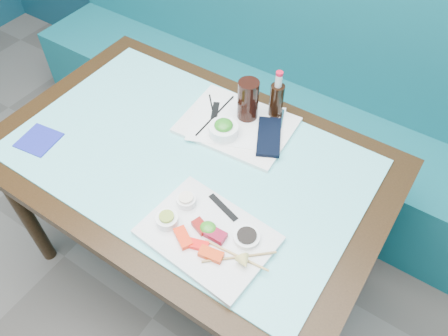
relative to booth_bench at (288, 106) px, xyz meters
The scene contains 34 objects.
booth_bench is the anchor object (origin of this frame).
dining_table 0.89m from the booth_bench, 90.00° to the right, with size 1.40×0.90×0.75m.
glass_top 0.92m from the booth_bench, 90.00° to the right, with size 1.22×0.76×0.01m, color #69D0D2.
sashimi_plate 1.17m from the booth_bench, 76.87° to the right, with size 0.38×0.27×0.02m, color silver.
salmon_left 1.21m from the booth_bench, 79.94° to the right, with size 0.07×0.03×0.02m, color #FF2B0A.
salmon_mid 1.22m from the booth_bench, 77.44° to the right, with size 0.06×0.03×0.01m, color #FF0E0A.
salmon_right 1.23m from the booth_bench, 75.09° to the right, with size 0.07×0.03×0.02m, color red.
tuna_left 1.16m from the booth_bench, 78.35° to the right, with size 0.05×0.03×0.02m, color maroon.
tuna_right 1.18m from the booth_bench, 75.55° to the right, with size 0.06×0.04×0.02m, color maroon.
seaweed_garnish 1.17m from the booth_bench, 77.01° to the right, with size 0.05×0.05×0.03m, color #348A1F.
ramekin_wasabi 1.19m from the booth_bench, 83.57° to the right, with size 0.07×0.07×0.03m, color white.
wasabi_fill 1.19m from the booth_bench, 83.57° to the right, with size 0.04×0.04×0.01m, color olive.
ramekin_ginger 1.10m from the booth_bench, 82.73° to the right, with size 0.06×0.06×0.03m, color white.
ginger_fill 1.11m from the booth_bench, 82.73° to the right, with size 0.05×0.05×0.01m, color #F5E3C9.
soy_dish 1.16m from the booth_bench, 70.84° to the right, with size 0.08×0.08×0.02m, color white.
soy_fill 1.16m from the booth_bench, 70.84° to the right, with size 0.06×0.06×0.01m, color black.
lemon_wedge 1.24m from the booth_bench, 70.27° to the right, with size 0.04×0.04×0.03m, color #E6D26D.
chopstick_sleeve 1.07m from the booth_bench, 76.34° to the right, with size 0.12×0.02×0.00m, color black.
wooden_chopstick_a 1.21m from the booth_bench, 71.67° to the right, with size 0.01×0.01×0.21m, color tan.
wooden_chopstick_b 1.22m from the booth_bench, 71.19° to the right, with size 0.01×0.01×0.22m, color #9E7C4A.
serving_tray 0.73m from the booth_bench, 83.97° to the right, with size 0.40×0.30×0.01m, color white.
paper_placemat 0.74m from the booth_bench, 83.97° to the right, with size 0.34×0.24×0.00m, color white.
seaweed_bowl 0.81m from the booth_bench, 85.44° to the right, with size 0.11×0.11×0.04m, color white.
seaweed_salad 0.83m from the booth_bench, 85.44° to the right, with size 0.07×0.07×0.03m, color #28831E.
cola_glass 0.74m from the booth_bench, 82.39° to the right, with size 0.08×0.08×0.16m, color black.
navy_pouch 0.77m from the booth_bench, 72.06° to the right, with size 0.08×0.19×0.01m, color black.
fork 0.68m from the booth_bench, 69.28° to the right, with size 0.01×0.01×0.10m, color silver.
black_chopstick_a 0.75m from the booth_bench, 93.07° to the right, with size 0.01×0.01×0.23m, color black.
black_chopstick_b 0.75m from the booth_bench, 92.34° to the right, with size 0.01×0.01×0.25m, color black.
tray_sleeve 0.75m from the booth_bench, 92.70° to the right, with size 0.02×0.15×0.00m, color black.
cola_bottle_body 0.69m from the booth_bench, 72.53° to the right, with size 0.05×0.05×0.15m, color black.
cola_bottle_neck 0.76m from the booth_bench, 72.53° to the right, with size 0.03×0.03×0.05m, color silver.
cola_bottle_cap 0.78m from the booth_bench, 72.53° to the right, with size 0.03×0.03×0.01m, color red.
blue_napkin 1.25m from the booth_bench, 114.60° to the right, with size 0.13×0.13×0.01m, color navy.
Camera 1 is at (0.67, 0.67, 1.89)m, focal length 35.00 mm.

